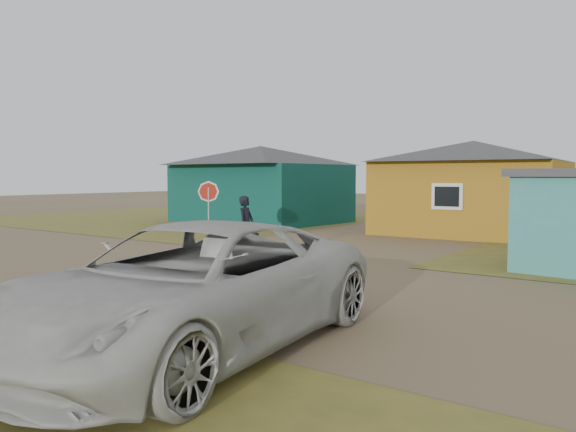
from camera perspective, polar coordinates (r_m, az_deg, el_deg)
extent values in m
plane|color=brown|center=(14.14, -9.93, -5.82)|extent=(120.00, 120.00, 0.00)
cube|color=olive|center=(33.12, -10.78, -0.18)|extent=(20.00, 18.00, 0.00)
cube|color=#0A3830|center=(29.69, -2.78, 2.29)|extent=(8.40, 6.54, 3.00)
pyramid|color=#343436|center=(29.70, -2.79, 6.15)|extent=(8.93, 7.08, 1.00)
cube|color=#A06E18|center=(24.89, 18.23, 1.75)|extent=(7.21, 6.24, 3.00)
pyramid|color=#343436|center=(24.89, 18.33, 6.24)|extent=(7.72, 6.76, 0.90)
cube|color=silver|center=(22.01, 15.86, 1.92)|extent=(1.20, 0.06, 1.00)
cube|color=black|center=(21.99, 15.83, 1.92)|extent=(0.95, 0.04, 0.75)
cube|color=#9DA68E|center=(46.56, 15.68, 2.66)|extent=(6.49, 5.60, 2.80)
pyramid|color=#343436|center=(46.56, 15.72, 4.88)|extent=(7.04, 6.15, 0.80)
cube|color=#9DA68E|center=(60.67, 12.48, 2.96)|extent=(5.75, 5.28, 2.70)
pyramid|color=#343436|center=(60.66, 12.50, 4.56)|extent=(6.28, 5.81, 0.70)
cylinder|color=gray|center=(19.66, -8.06, -0.07)|extent=(0.06, 0.06, 2.02)
imported|color=black|center=(15.87, -4.28, -2.89)|extent=(1.71, 0.82, 0.99)
imported|color=black|center=(15.81, -4.30, -0.90)|extent=(0.51, 0.67, 1.63)
imported|color=#B7B7B3|center=(7.90, -9.62, -7.15)|extent=(3.61, 6.64, 1.77)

